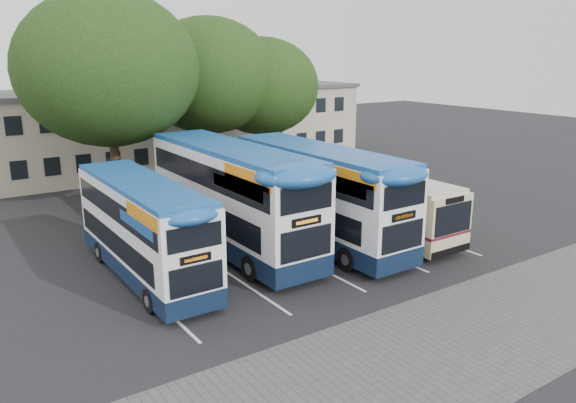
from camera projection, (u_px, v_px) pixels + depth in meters
The scene contains 12 objects.
ground at pixel (424, 268), 24.06m from camera, with size 120.00×120.00×0.00m, color black.
paving_strip at pixel (494, 325), 18.99m from camera, with size 40.00×6.00×0.01m, color #595654.
bay_lines at pixel (286, 251), 26.01m from camera, with size 14.12×11.00×0.01m.
depot_building at pixel (171, 126), 44.78m from camera, with size 32.40×8.40×6.20m.
lamp_post at pixel (282, 105), 41.94m from camera, with size 0.25×1.05×9.06m.
tree_left at pixel (108, 69), 30.40m from camera, with size 9.89×9.89×12.25m.
tree_mid at pixel (209, 76), 36.39m from camera, with size 8.82×8.82×11.18m.
tree_right at pixel (262, 86), 38.42m from camera, with size 7.78×7.78×9.95m.
bus_dd_left at pixel (143, 225), 22.50m from camera, with size 2.36×9.74×4.06m.
bus_dd_mid at pixel (231, 193), 25.73m from camera, with size 2.84×11.69×4.87m.
bus_dd_right at pixel (318, 191), 26.63m from camera, with size 2.70×11.12×4.64m.
bus_single at pixel (371, 198), 28.55m from camera, with size 2.63×10.33×3.08m.
Camera 1 is at (-17.48, -15.31, 9.01)m, focal length 35.00 mm.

